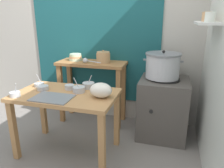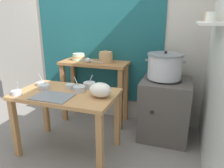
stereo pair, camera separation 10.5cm
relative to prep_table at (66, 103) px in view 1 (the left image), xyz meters
The scene contains 17 objects.
ground_plane 0.62m from the prep_table, 10.48° to the right, with size 9.00×9.00×0.00m, color gray.
wall_back 1.29m from the prep_table, 79.30° to the left, with size 4.40×0.12×2.60m.
prep_table is the anchor object (origin of this frame).
back_shelf_table 0.81m from the prep_table, 90.50° to the left, with size 0.96×0.40×0.90m.
stove_block 1.24m from the prep_table, 33.88° to the left, with size 0.60×0.61×0.78m.
steamer_pot 1.24m from the prep_table, 35.75° to the left, with size 0.48×0.43×0.34m.
clay_pot 0.90m from the prep_table, 78.38° to the left, with size 0.19×0.19×0.17m.
bowl_stack_enamel 0.94m from the prep_table, 107.39° to the left, with size 0.19×0.19×0.10m.
ladle 0.79m from the prep_table, 94.14° to the left, with size 0.29×0.14×0.07m.
serving_tray 0.21m from the prep_table, 109.35° to the right, with size 0.40×0.28×0.01m, color slate.
plastic_bag 0.45m from the prep_table, ahead, with size 0.23×0.18×0.15m, color silver.
prep_bowl_0 0.19m from the prep_table, 97.53° to the left, with size 0.11×0.11×0.05m.
prep_bowl_1 0.33m from the prep_table, behind, with size 0.13×0.13×0.05m.
prep_bowl_2 0.53m from the prep_table, 152.99° to the right, with size 0.11×0.11×0.15m.
prep_bowl_3 0.20m from the prep_table, 29.74° to the left, with size 0.13×0.13×0.17m.
prep_bowl_4 0.32m from the prep_table, 53.11° to the left, with size 0.14×0.14×0.15m.
prep_bowl_5 0.44m from the prep_table, 163.15° to the left, with size 0.11×0.11×0.16m.
Camera 1 is at (0.96, -1.94, 1.52)m, focal length 34.49 mm.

